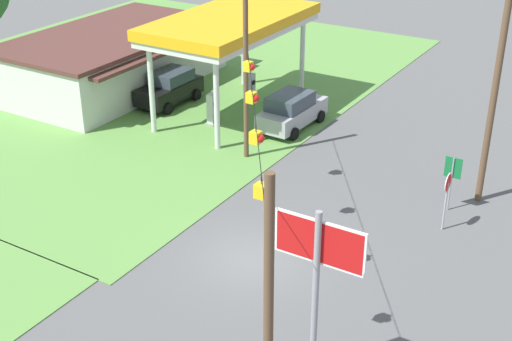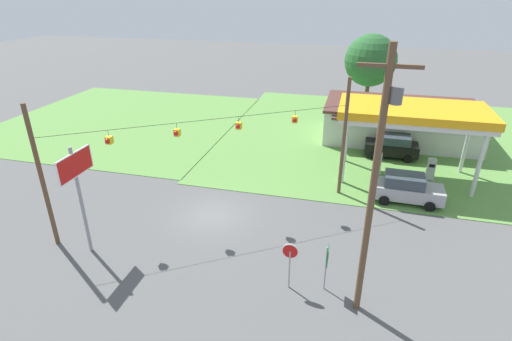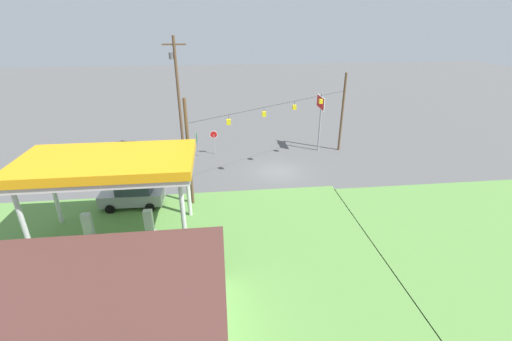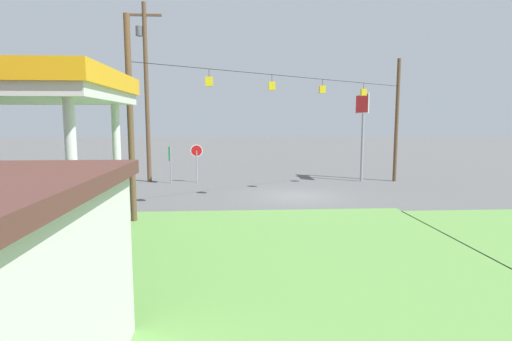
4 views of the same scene
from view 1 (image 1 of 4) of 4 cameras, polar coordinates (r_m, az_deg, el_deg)
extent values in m
plane|color=#565656|center=(26.76, -0.19, -7.12)|extent=(160.00, 160.00, 0.00)
cube|color=#5B8E42|center=(46.39, -9.63, 7.42)|extent=(36.00, 28.00, 0.04)
cube|color=silver|center=(38.42, -2.02, 11.25)|extent=(9.99, 5.22, 0.35)
cube|color=orange|center=(38.31, -2.03, 11.90)|extent=(10.19, 5.42, 0.55)
cylinder|color=silver|center=(34.65, -3.16, 5.22)|extent=(0.28, 0.28, 4.60)
cylinder|color=silver|center=(41.77, 3.71, 8.91)|extent=(0.28, 0.28, 4.60)
cylinder|color=silver|center=(36.95, -8.35, 6.34)|extent=(0.28, 0.28, 4.60)
cylinder|color=silver|center=(43.69, -1.01, 9.75)|extent=(0.28, 0.28, 4.60)
cube|color=silver|center=(44.62, -11.33, 8.57)|extent=(13.34, 7.53, 3.07)
cube|color=#512D28|center=(44.16, -11.52, 10.62)|extent=(13.64, 7.83, 0.24)
cube|color=#512D28|center=(41.66, -7.20, 9.47)|extent=(12.01, 0.70, 0.20)
cube|color=gray|center=(38.45, -3.47, 3.80)|extent=(0.71, 0.56, 0.12)
cube|color=silver|center=(38.12, -3.50, 5.01)|extent=(0.55, 0.40, 1.62)
cube|color=black|center=(37.89, -3.25, 5.41)|extent=(0.39, 0.03, 0.24)
cube|color=gray|center=(41.39, -0.47, 5.52)|extent=(0.71, 0.56, 0.12)
cube|color=silver|center=(41.09, -0.48, 6.66)|extent=(0.55, 0.40, 1.62)
cube|color=black|center=(40.88, -0.22, 7.03)|extent=(0.39, 0.03, 0.24)
cube|color=#9E9EA3|center=(37.77, 2.92, 4.57)|extent=(4.60, 1.99, 0.88)
cube|color=#333D47|center=(37.26, 2.73, 5.59)|extent=(2.55, 1.78, 0.73)
cylinder|color=black|center=(39.51, 2.76, 4.89)|extent=(0.69, 0.24, 0.68)
cylinder|color=black|center=(38.66, 5.18, 4.32)|extent=(0.69, 0.24, 0.68)
cylinder|color=black|center=(37.28, 0.55, 3.57)|extent=(0.69, 0.24, 0.68)
cylinder|color=black|center=(36.37, 3.06, 2.94)|extent=(0.69, 0.24, 0.68)
cube|color=black|center=(41.22, -6.97, 6.34)|extent=(4.26, 1.89, 0.93)
cube|color=#333D47|center=(41.15, -6.81, 7.49)|extent=(2.35, 1.73, 0.67)
cylinder|color=black|center=(39.87, -7.04, 4.92)|extent=(0.68, 0.23, 0.68)
cylinder|color=black|center=(41.02, -9.12, 5.40)|extent=(0.68, 0.23, 0.68)
cylinder|color=black|center=(41.80, -4.79, 6.05)|extent=(0.68, 0.23, 0.68)
cylinder|color=black|center=(42.90, -6.84, 6.49)|extent=(0.68, 0.23, 0.68)
cylinder|color=#99999E|center=(29.05, 14.88, -2.79)|extent=(0.08, 0.08, 2.10)
cylinder|color=white|center=(28.57, 15.12, -0.94)|extent=(0.80, 0.03, 0.80)
cylinder|color=red|center=(28.57, 15.12, -0.94)|extent=(0.70, 0.03, 0.70)
cylinder|color=gray|center=(19.25, 4.71, -11.21)|extent=(0.18, 0.18, 6.09)
cube|color=white|center=(18.12, 5.10, -5.73)|extent=(0.06, 2.55, 1.26)
cube|color=red|center=(18.12, 5.10, -5.73)|extent=(0.07, 2.43, 1.14)
cylinder|color=gray|center=(30.48, 15.30, -1.08)|extent=(0.07, 0.07, 2.40)
cube|color=#146B33|center=(30.20, 15.50, 0.22)|extent=(0.04, 0.70, 0.90)
cylinder|color=brown|center=(29.99, 18.78, 7.49)|extent=(0.28, 0.28, 11.54)
cylinder|color=brown|center=(17.11, 0.99, -12.39)|extent=(0.24, 0.24, 8.08)
cylinder|color=brown|center=(33.09, -0.82, 7.43)|extent=(0.24, 0.24, 8.08)
cylinder|color=black|center=(23.87, -0.21, 5.61)|extent=(14.94, 10.02, 0.02)
cylinder|color=black|center=(19.01, 0.42, -0.63)|extent=(0.02, 0.02, 0.35)
cube|color=yellow|center=(19.18, 0.41, -1.63)|extent=(0.32, 0.32, 0.40)
sphere|color=red|center=(19.11, 0.85, -1.75)|extent=(0.28, 0.28, 0.28)
cylinder|color=black|center=(22.27, -0.03, 3.55)|extent=(0.02, 0.02, 0.35)
cube|color=yellow|center=(22.42, -0.03, 2.67)|extent=(0.32, 0.32, 0.40)
sphere|color=red|center=(22.34, 0.34, 2.58)|extent=(0.28, 0.28, 0.28)
cylinder|color=black|center=(25.62, -0.37, 6.66)|extent=(0.02, 0.02, 0.35)
cube|color=yellow|center=(25.75, -0.37, 5.87)|extent=(0.32, 0.32, 0.40)
sphere|color=red|center=(25.67, -0.04, 5.80)|extent=(0.28, 0.28, 0.28)
cylinder|color=black|center=(29.03, -0.63, 9.04)|extent=(0.02, 0.02, 0.35)
cube|color=yellow|center=(29.14, -0.63, 8.33)|extent=(0.32, 0.32, 0.40)
sphere|color=red|center=(29.06, -0.34, 8.28)|extent=(0.28, 0.28, 0.28)
camera|label=2|loc=(28.40, 50.93, 14.13)|focal=28.00mm
camera|label=3|loc=(46.82, -29.47, 21.07)|focal=24.00mm
camera|label=4|loc=(41.16, -23.42, 9.05)|focal=28.00mm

